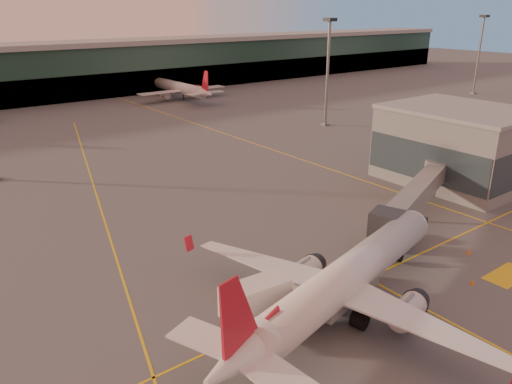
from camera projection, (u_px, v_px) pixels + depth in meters
ground at (373, 316)px, 48.11m from camera, size 600.00×600.00×0.00m
taxi_markings at (117, 200)px, 77.10m from camera, size 100.12×173.00×0.01m
terminal at (9, 75)px, 150.73m from camera, size 400.00×20.00×17.60m
gate_building at (458, 145)px, 83.12m from camera, size 18.40×22.40×12.60m
mast_east_near at (328, 65)px, 120.41m from camera, size 2.40×2.40×25.60m
mast_east_far at (480, 49)px, 166.04m from camera, size 2.40×2.40×25.60m
main_airplane at (343, 282)px, 47.18m from camera, size 35.91×32.69×10.96m
jet_bridge at (419, 192)px, 69.17m from camera, size 27.44×12.73×5.56m
catering_truck at (256, 303)px, 45.15m from camera, size 6.43×3.26×4.85m
pushback_tug at (404, 234)px, 63.67m from camera, size 3.42×2.06×1.69m
cone_nose at (469, 252)px, 60.06m from camera, size 0.48×0.48×0.61m
cone_wing_left at (235, 250)px, 60.47m from camera, size 0.39×0.39×0.49m
cone_fwd at (472, 282)px, 53.45m from camera, size 0.45×0.45×0.58m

